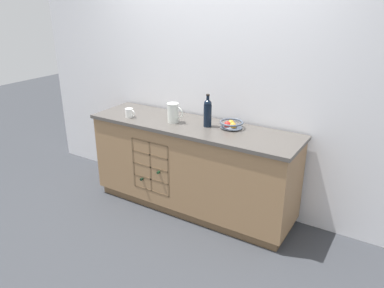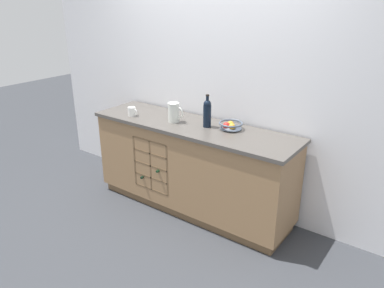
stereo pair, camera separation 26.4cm
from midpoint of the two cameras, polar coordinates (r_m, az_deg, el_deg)
name	(u,v)px [view 1 (the left image)]	position (r m, az deg, el deg)	size (l,w,h in m)	color
ground_plane	(192,207)	(4.00, -1.92, -9.61)	(14.00, 14.00, 0.00)	#383A3F
back_wall	(210,82)	(3.79, 0.77, 9.48)	(4.49, 0.06, 2.55)	white
kitchen_island	(192,167)	(3.78, -2.06, -3.55)	(2.13, 0.60, 0.92)	brown
fruit_bowl	(231,124)	(3.50, 3.86, 3.03)	(0.22, 0.22, 0.08)	#4C5666
white_pitcher	(173,112)	(3.65, -4.95, 4.79)	(0.17, 0.12, 0.19)	silver
ceramic_mug	(129,113)	(3.89, -11.45, 4.64)	(0.12, 0.08, 0.09)	white
standing_wine_bottle	(208,112)	(3.51, 0.24, 4.84)	(0.08, 0.08, 0.31)	black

